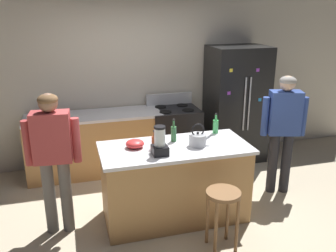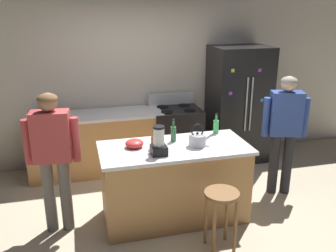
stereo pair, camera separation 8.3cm
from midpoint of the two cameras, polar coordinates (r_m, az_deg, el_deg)
name	(u,v)px [view 2 (the right image)]	position (r m, az deg, el deg)	size (l,w,h in m)	color
ground_plane	(174,216)	(4.62, 1.49, -13.95)	(14.00, 14.00, 0.00)	beige
back_wall	(142,78)	(5.90, -3.64, 7.47)	(8.00, 0.10, 2.70)	beige
kitchen_island	(174,182)	(4.39, 1.54, -8.81)	(1.73, 0.80, 0.93)	#B7844C
back_counter_run	(97,143)	(5.67, -10.65, -2.63)	(2.00, 0.64, 0.93)	#B7844C
refrigerator	(238,104)	(6.04, 11.30, 3.32)	(0.90, 0.73, 1.86)	black
stove_range	(175,136)	(5.84, 1.58, -1.56)	(0.76, 0.65, 1.11)	black
person_by_island_left	(53,150)	(4.11, -17.03, -3.67)	(0.60, 0.26, 1.62)	#66605B
person_by_sink_right	(285,125)	(5.01, 18.23, 0.19)	(0.59, 0.32, 1.62)	#26262B
bar_stool	(221,205)	(3.87, 8.95, -12.12)	(0.36, 0.36, 0.67)	brown
blender_appliance	(159,143)	(3.92, -0.84, -2.63)	(0.17, 0.17, 0.32)	black
bottle_cooking_sauce	(154,142)	(4.11, -1.67, -2.48)	(0.06, 0.06, 0.22)	#B24C26
bottle_olive_oil	(173,133)	(4.31, 1.41, -1.14)	(0.07, 0.07, 0.28)	#2D6638
bottle_soda	(216,126)	(4.63, 8.02, -0.02)	(0.07, 0.07, 0.26)	#3FB259
mixing_bowl	(134,143)	(4.16, -4.71, -2.74)	(0.21, 0.21, 0.09)	red
tea_kettle	(197,139)	(4.20, 5.18, -2.11)	(0.28, 0.20, 0.27)	#B7BABF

